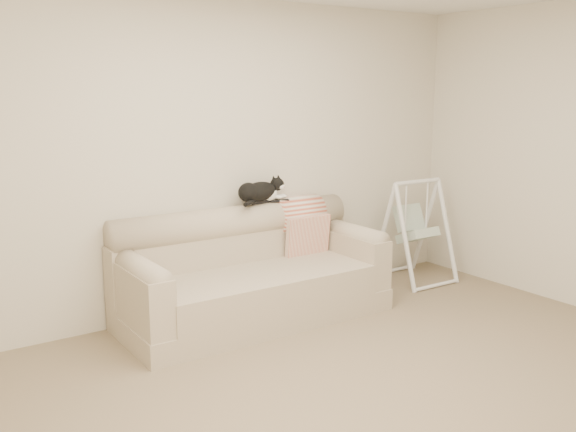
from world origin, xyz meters
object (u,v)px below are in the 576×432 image
(sofa, at_px, (250,276))
(tuxedo_cat, at_px, (260,191))
(remote_b, at_px, (279,201))
(baby_swing, at_px, (415,230))
(remote_a, at_px, (259,202))

(sofa, height_order, tuxedo_cat, tuxedo_cat)
(remote_b, bearing_deg, sofa, -152.87)
(remote_b, bearing_deg, baby_swing, -9.04)
(sofa, height_order, remote_b, remote_b)
(remote_a, distance_m, remote_b, 0.19)
(sofa, relative_size, remote_a, 11.89)
(sofa, bearing_deg, baby_swing, -0.21)
(remote_a, bearing_deg, remote_b, -6.77)
(sofa, distance_m, remote_a, 0.66)
(sofa, relative_size, remote_b, 12.46)
(sofa, xyz_separation_m, baby_swing, (1.88, -0.01, 0.15))
(remote_a, distance_m, tuxedo_cat, 0.09)
(remote_b, xyz_separation_m, tuxedo_cat, (-0.19, 0.01, 0.10))
(remote_b, height_order, baby_swing, baby_swing)
(remote_b, height_order, tuxedo_cat, tuxedo_cat)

